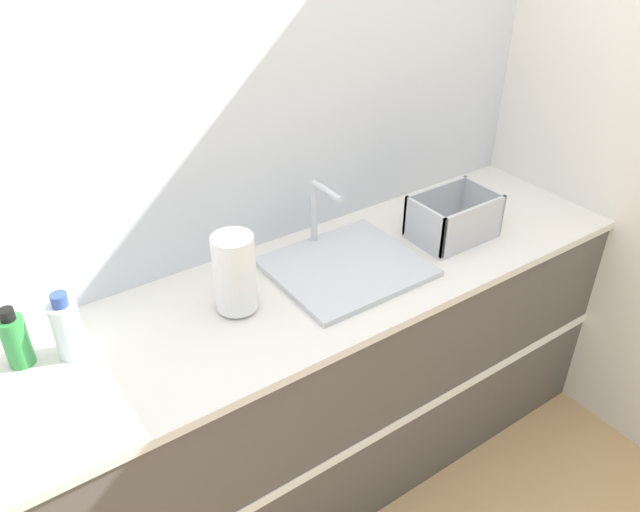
{
  "coord_description": "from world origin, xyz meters",
  "views": [
    {
      "loc": [
        -0.84,
        -1.07,
        2.08
      ],
      "look_at": [
        0.09,
        0.28,
        1.03
      ],
      "focal_mm": 35.0,
      "sensor_mm": 36.0,
      "label": 1
    }
  ],
  "objects_px": {
    "paper_towel_roll": "(235,273)",
    "bottle_green": "(16,340)",
    "dish_rack": "(453,221)",
    "bottle_clear": "(67,328)",
    "sink": "(345,264)"
  },
  "relations": [
    {
      "from": "paper_towel_roll",
      "to": "bottle_green",
      "type": "relative_size",
      "value": 1.4
    },
    {
      "from": "dish_rack",
      "to": "bottle_clear",
      "type": "distance_m",
      "value": 1.33
    },
    {
      "from": "dish_rack",
      "to": "bottle_clear",
      "type": "height_order",
      "value": "bottle_clear"
    },
    {
      "from": "paper_towel_roll",
      "to": "bottle_green",
      "type": "bearing_deg",
      "value": 168.7
    },
    {
      "from": "paper_towel_roll",
      "to": "dish_rack",
      "type": "distance_m",
      "value": 0.85
    },
    {
      "from": "sink",
      "to": "dish_rack",
      "type": "relative_size",
      "value": 1.62
    },
    {
      "from": "paper_towel_roll",
      "to": "dish_rack",
      "type": "xyz_separation_m",
      "value": [
        0.85,
        -0.06,
        -0.07
      ]
    },
    {
      "from": "sink",
      "to": "bottle_clear",
      "type": "distance_m",
      "value": 0.89
    },
    {
      "from": "bottle_green",
      "to": "dish_rack",
      "type": "bearing_deg",
      "value": -7.19
    },
    {
      "from": "paper_towel_roll",
      "to": "bottle_clear",
      "type": "relative_size",
      "value": 1.26
    },
    {
      "from": "sink",
      "to": "bottle_green",
      "type": "distance_m",
      "value": 1.02
    },
    {
      "from": "sink",
      "to": "bottle_clear",
      "type": "relative_size",
      "value": 2.38
    },
    {
      "from": "dish_rack",
      "to": "sink",
      "type": "bearing_deg",
      "value": 173.37
    },
    {
      "from": "paper_towel_roll",
      "to": "bottle_clear",
      "type": "distance_m",
      "value": 0.48
    },
    {
      "from": "paper_towel_roll",
      "to": "bottle_green",
      "type": "height_order",
      "value": "paper_towel_roll"
    }
  ]
}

